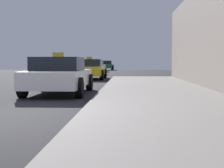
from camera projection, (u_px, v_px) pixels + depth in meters
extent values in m
cube|color=gray|center=(184.00, 117.00, 6.33)|extent=(4.00, 32.00, 0.15)
cube|color=white|center=(60.00, 78.00, 11.69)|extent=(1.77, 4.31, 0.55)
cube|color=black|center=(58.00, 64.00, 11.44)|extent=(1.55, 1.94, 0.45)
cube|color=yellow|center=(58.00, 55.00, 11.42)|extent=(0.36, 0.14, 0.16)
cylinder|color=black|center=(45.00, 82.00, 13.12)|extent=(0.22, 0.64, 0.64)
cylinder|color=black|center=(89.00, 82.00, 13.04)|extent=(0.22, 0.64, 0.64)
cylinder|color=black|center=(22.00, 87.00, 10.37)|extent=(0.22, 0.64, 0.64)
cylinder|color=black|center=(79.00, 88.00, 10.29)|extent=(0.22, 0.64, 0.64)
cube|color=yellow|center=(90.00, 71.00, 21.62)|extent=(1.76, 4.41, 0.55)
cube|color=black|center=(89.00, 63.00, 21.36)|extent=(1.55, 1.98, 0.45)
cube|color=yellow|center=(89.00, 58.00, 21.34)|extent=(0.36, 0.14, 0.16)
cylinder|color=black|center=(79.00, 73.00, 23.08)|extent=(0.22, 0.64, 0.64)
cylinder|color=black|center=(105.00, 73.00, 23.00)|extent=(0.22, 0.64, 0.64)
cylinder|color=black|center=(73.00, 75.00, 20.27)|extent=(0.22, 0.64, 0.64)
cylinder|color=black|center=(102.00, 75.00, 20.18)|extent=(0.22, 0.64, 0.64)
cube|color=#233899|center=(92.00, 68.00, 30.26)|extent=(1.74, 4.12, 0.55)
cube|color=black|center=(92.00, 63.00, 30.02)|extent=(1.53, 1.85, 0.45)
cylinder|color=black|center=(84.00, 70.00, 31.63)|extent=(0.22, 0.64, 0.64)
cylinder|color=black|center=(103.00, 70.00, 31.55)|extent=(0.22, 0.64, 0.64)
cylinder|color=black|center=(80.00, 71.00, 29.00)|extent=(0.22, 0.64, 0.64)
cylinder|color=black|center=(100.00, 71.00, 28.92)|extent=(0.22, 0.64, 0.64)
cube|color=#B7B7BF|center=(96.00, 67.00, 37.97)|extent=(1.79, 4.06, 0.55)
cube|color=black|center=(96.00, 62.00, 37.74)|extent=(1.58, 1.82, 0.45)
cube|color=yellow|center=(96.00, 60.00, 37.72)|extent=(0.36, 0.14, 0.16)
cylinder|color=black|center=(90.00, 69.00, 39.32)|extent=(0.22, 0.64, 0.64)
cylinder|color=black|center=(105.00, 69.00, 39.24)|extent=(0.22, 0.64, 0.64)
cylinder|color=black|center=(87.00, 69.00, 36.74)|extent=(0.22, 0.64, 0.64)
cylinder|color=black|center=(104.00, 69.00, 36.65)|extent=(0.22, 0.64, 0.64)
cube|color=#196638|center=(106.00, 66.00, 45.73)|extent=(1.79, 4.59, 0.55)
cube|color=black|center=(106.00, 62.00, 45.47)|extent=(1.58, 2.06, 0.45)
cylinder|color=black|center=(100.00, 67.00, 47.25)|extent=(0.22, 0.64, 0.64)
cylinder|color=black|center=(113.00, 67.00, 47.17)|extent=(0.22, 0.64, 0.64)
cylinder|color=black|center=(98.00, 68.00, 44.33)|extent=(0.22, 0.64, 0.64)
cylinder|color=black|center=(112.00, 68.00, 44.24)|extent=(0.22, 0.64, 0.64)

